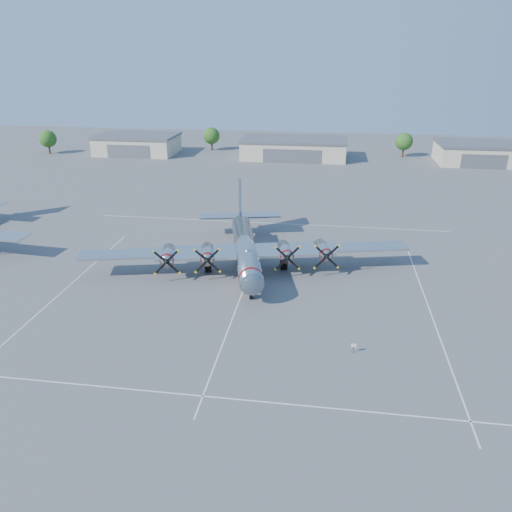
# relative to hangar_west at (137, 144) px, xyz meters

# --- Properties ---
(ground) EXTENTS (260.00, 260.00, 0.00)m
(ground) POSITION_rel_hangar_west_xyz_m (45.00, -81.96, -2.71)
(ground) COLOR #58585B
(ground) RESTS_ON ground
(parking_lines) EXTENTS (60.00, 50.08, 0.01)m
(parking_lines) POSITION_rel_hangar_west_xyz_m (45.00, -83.71, -2.71)
(parking_lines) COLOR silver
(parking_lines) RESTS_ON ground
(hangar_west) EXTENTS (22.60, 14.60, 5.40)m
(hangar_west) POSITION_rel_hangar_west_xyz_m (0.00, 0.00, 0.00)
(hangar_west) COLOR beige
(hangar_west) RESTS_ON ground
(hangar_center) EXTENTS (28.60, 14.60, 5.40)m
(hangar_center) POSITION_rel_hangar_west_xyz_m (45.00, -0.00, -0.00)
(hangar_center) COLOR beige
(hangar_center) RESTS_ON ground
(hangar_east) EXTENTS (20.60, 14.60, 5.40)m
(hangar_east) POSITION_rel_hangar_west_xyz_m (93.00, 0.00, 0.00)
(hangar_east) COLOR beige
(hangar_east) RESTS_ON ground
(tree_far_west) EXTENTS (4.80, 4.80, 6.64)m
(tree_far_west) POSITION_rel_hangar_west_xyz_m (-25.00, -3.96, 1.51)
(tree_far_west) COLOR #382619
(tree_far_west) RESTS_ON ground
(tree_west) EXTENTS (4.80, 4.80, 6.64)m
(tree_west) POSITION_rel_hangar_west_xyz_m (20.00, 8.04, 1.51)
(tree_west) COLOR #382619
(tree_west) RESTS_ON ground
(tree_east) EXTENTS (4.80, 4.80, 6.64)m
(tree_east) POSITION_rel_hangar_west_xyz_m (75.00, 6.04, 1.51)
(tree_east) COLOR #382619
(tree_east) RESTS_ON ground
(main_bomber_b29) EXTENTS (49.00, 38.79, 9.59)m
(main_bomber_b29) POSITION_rel_hangar_west_xyz_m (43.95, -75.44, -2.71)
(main_bomber_b29) COLOR silver
(main_bomber_b29) RESTS_ON ground
(info_placard) EXTENTS (0.54, 0.08, 1.03)m
(info_placard) POSITION_rel_hangar_west_xyz_m (58.02, -95.34, -1.99)
(info_placard) COLOR black
(info_placard) RESTS_ON ground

